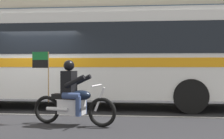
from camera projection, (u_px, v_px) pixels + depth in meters
ground_plane at (38, 111)px, 9.10m from camera, size 60.00×60.00×0.00m
sidewalk_curb at (75, 93)px, 14.17m from camera, size 28.00×3.80×0.15m
lane_center_stripe at (31, 114)px, 8.50m from camera, size 26.60×0.14×0.01m
transit_bus at (94, 53)px, 10.10m from camera, size 11.34×2.63×3.22m
motorcycle_with_rider at (73, 97)px, 6.96m from camera, size 2.16×0.72×1.78m
fire_hydrant at (17, 86)px, 13.12m from camera, size 0.22×0.30×0.75m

